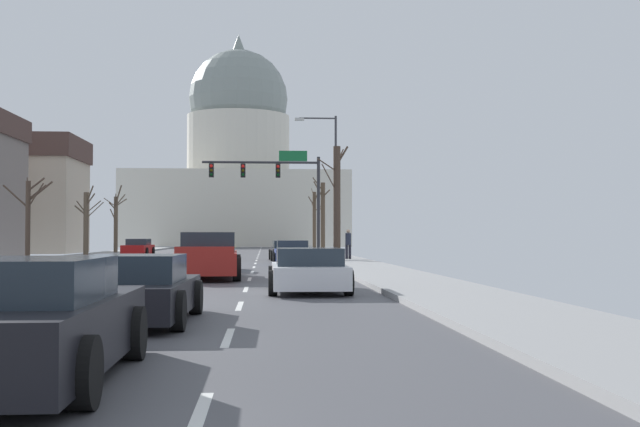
# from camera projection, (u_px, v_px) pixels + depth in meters

# --- Properties ---
(ground) EXTENTS (20.00, 180.00, 0.20)m
(ground) POSITION_uv_depth(u_px,v_px,m) (186.00, 264.00, 40.52)
(ground) COLOR #49494E
(signal_gantry) EXTENTS (7.91, 0.41, 7.08)m
(signal_gantry) POSITION_uv_depth(u_px,v_px,m) (277.00, 180.00, 53.20)
(signal_gantry) COLOR #28282D
(signal_gantry) RESTS_ON ground
(street_lamp_right) EXTENTS (2.52, 0.24, 8.49)m
(street_lamp_right) POSITION_uv_depth(u_px,v_px,m) (330.00, 174.00, 47.04)
(street_lamp_right) COLOR #333338
(street_lamp_right) RESTS_ON ground
(capitol_building) EXTENTS (31.20, 23.36, 31.39)m
(capitol_building) POSITION_uv_depth(u_px,v_px,m) (238.00, 173.00, 116.82)
(capitol_building) COLOR beige
(capitol_building) RESTS_ON ground
(sedan_near_00) EXTENTS (2.23, 4.63, 1.19)m
(sedan_near_00) POSITION_uv_depth(u_px,v_px,m) (287.00, 251.00, 48.10)
(sedan_near_00) COLOR black
(sedan_near_00) RESTS_ON ground
(sedan_near_01) EXTENTS (1.98, 4.57, 1.25)m
(sedan_near_01) POSITION_uv_depth(u_px,v_px,m) (292.00, 253.00, 40.84)
(sedan_near_01) COLOR navy
(sedan_near_01) RESTS_ON ground
(sedan_near_02) EXTENTS (2.13, 4.67, 1.22)m
(sedan_near_02) POSITION_uv_depth(u_px,v_px,m) (208.00, 257.00, 33.74)
(sedan_near_02) COLOR navy
(sedan_near_02) RESTS_ON ground
(pickup_truck_near_03) EXTENTS (2.45, 5.80, 1.61)m
(pickup_truck_near_03) POSITION_uv_depth(u_px,v_px,m) (208.00, 258.00, 27.62)
(pickup_truck_near_03) COLOR maroon
(pickup_truck_near_03) RESTS_ON ground
(sedan_near_04) EXTENTS (2.11, 4.57, 1.16)m
(sedan_near_04) POSITION_uv_depth(u_px,v_px,m) (308.00, 271.00, 20.87)
(sedan_near_04) COLOR silver
(sedan_near_04) RESTS_ON ground
(sedan_near_05) EXTENTS (2.00, 4.45, 1.16)m
(sedan_near_05) POSITION_uv_depth(u_px,v_px,m) (136.00, 291.00, 13.51)
(sedan_near_05) COLOR black
(sedan_near_05) RESTS_ON ground
(sedan_near_06) EXTENTS (1.97, 4.46, 1.26)m
(sedan_near_06) POSITION_uv_depth(u_px,v_px,m) (26.00, 323.00, 7.97)
(sedan_near_06) COLOR black
(sedan_near_06) RESTS_ON ground
(sedan_oncoming_00) EXTENTS (2.04, 4.51, 1.26)m
(sedan_oncoming_00) POSITION_uv_depth(u_px,v_px,m) (138.00, 248.00, 59.02)
(sedan_oncoming_00) COLOR #B71414
(sedan_oncoming_00) RESTS_ON ground
(sedan_oncoming_01) EXTENTS (2.23, 4.43, 1.22)m
(sedan_oncoming_01) POSITION_uv_depth(u_px,v_px,m) (202.00, 246.00, 71.67)
(sedan_oncoming_01) COLOR #B71414
(sedan_oncoming_01) RESTS_ON ground
(sedan_oncoming_02) EXTENTS (2.11, 4.48, 1.23)m
(sedan_oncoming_02) POSITION_uv_depth(u_px,v_px,m) (206.00, 245.00, 80.84)
(sedan_oncoming_02) COLOR #1E7247
(sedan_oncoming_02) RESTS_ON ground
(flank_building_01) EXTENTS (11.43, 9.11, 10.03)m
(flank_building_01) POSITION_uv_depth(u_px,v_px,m) (14.00, 195.00, 68.83)
(flank_building_01) COLOR #B2A38E
(flank_building_01) RESTS_ON ground
(bare_tree_00) EXTENTS (1.82, 2.68, 6.18)m
(bare_tree_00) POSITION_uv_depth(u_px,v_px,m) (314.00, 219.00, 80.23)
(bare_tree_00) COLOR #4C3D2D
(bare_tree_00) RESTS_ON ground
(bare_tree_01) EXTENTS (1.66, 2.33, 5.44)m
(bare_tree_01) POSITION_uv_depth(u_px,v_px,m) (116.00, 222.00, 64.29)
(bare_tree_01) COLOR brown
(bare_tree_01) RESTS_ON ground
(bare_tree_02) EXTENTS (1.83, 2.01, 6.36)m
(bare_tree_02) POSITION_uv_depth(u_px,v_px,m) (337.00, 202.00, 43.95)
(bare_tree_02) COLOR #423328
(bare_tree_02) RESTS_ON ground
(bare_tree_03) EXTENTS (2.28, 1.62, 4.54)m
(bare_tree_03) POSITION_uv_depth(u_px,v_px,m) (29.00, 215.00, 42.39)
(bare_tree_03) COLOR #423328
(bare_tree_03) RESTS_ON ground
(bare_tree_04) EXTENTS (1.37, 1.93, 6.13)m
(bare_tree_04) POSITION_uv_depth(u_px,v_px,m) (323.00, 216.00, 64.41)
(bare_tree_04) COLOR #4C3D2D
(bare_tree_04) RESTS_ON ground
(bare_tree_05) EXTENTS (2.09, 1.66, 4.91)m
(bare_tree_05) POSITION_uv_depth(u_px,v_px,m) (86.00, 221.00, 56.49)
(bare_tree_05) COLOR brown
(bare_tree_05) RESTS_ON ground
(pedestrian_00) EXTENTS (0.35, 0.34, 1.72)m
(pedestrian_00) POSITION_uv_depth(u_px,v_px,m) (348.00, 243.00, 46.19)
(pedestrian_00) COLOR black
(pedestrian_00) RESTS_ON ground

